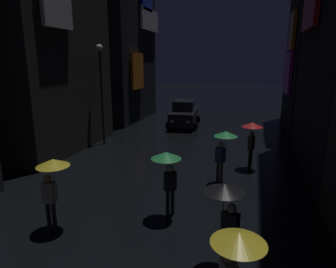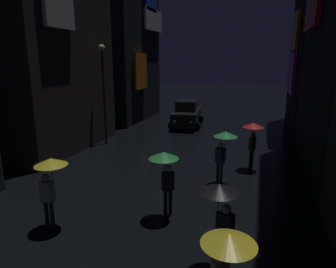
{
  "view_description": "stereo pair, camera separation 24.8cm",
  "coord_description": "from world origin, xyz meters",
  "views": [
    {
      "loc": [
        3.21,
        -1.13,
        4.72
      ],
      "look_at": [
        0.0,
        10.06,
        1.86
      ],
      "focal_mm": 32.0,
      "sensor_mm": 36.0,
      "label": 1
    },
    {
      "loc": [
        3.44,
        -1.06,
        4.72
      ],
      "look_at": [
        0.0,
        10.06,
        1.86
      ],
      "focal_mm": 32.0,
      "sensor_mm": 36.0,
      "label": 2
    }
  ],
  "objects": [
    {
      "name": "building_left_far",
      "position": [
        -7.47,
        21.59,
        8.33
      ],
      "size": [
        4.25,
        7.2,
        16.62
      ],
      "color": "black",
      "rests_on": "ground"
    },
    {
      "name": "building_right_far",
      "position": [
        7.47,
        21.7,
        7.53
      ],
      "size": [
        4.25,
        7.41,
        15.07
      ],
      "color": "black",
      "rests_on": "ground"
    },
    {
      "name": "pedestrian_near_crossing_green",
      "position": [
        0.88,
        6.94,
        1.67
      ],
      "size": [
        0.9,
        0.9,
        2.12
      ],
      "color": "black",
      "rests_on": "ground"
    },
    {
      "name": "pedestrian_midstreet_left_black",
      "position": [
        2.78,
        5.03,
        1.67
      ],
      "size": [
        0.9,
        0.9,
        2.12
      ],
      "color": "#2D2D38",
      "rests_on": "ground"
    },
    {
      "name": "pedestrian_foreground_right_yellow",
      "position": [
        -1.99,
        5.4,
        1.67
      ],
      "size": [
        0.9,
        0.9,
        2.12
      ],
      "color": "black",
      "rests_on": "ground"
    },
    {
      "name": "pedestrian_midstreet_centre_red",
      "position": [
        3.24,
        12.11,
        1.67
      ],
      "size": [
        0.9,
        0.9,
        2.12
      ],
      "color": "black",
      "rests_on": "ground"
    },
    {
      "name": "pedestrian_foreground_left_green",
      "position": [
        2.22,
        10.09,
        1.67
      ],
      "size": [
        0.9,
        0.9,
        2.12
      ],
      "color": "#38332D",
      "rests_on": "ground"
    },
    {
      "name": "pedestrian_far_right_yellow",
      "position": [
        3.09,
        3.22,
        1.67
      ],
      "size": [
        0.9,
        0.9,
        2.12
      ],
      "color": "#2D2D38",
      "rests_on": "ground"
    },
    {
      "name": "car_distant",
      "position": [
        -1.61,
        19.92,
        0.93
      ],
      "size": [
        2.54,
        4.28,
        1.92
      ],
      "color": "black",
      "rests_on": "ground"
    },
    {
      "name": "streetlamp_left_far",
      "position": [
        -5.0,
        14.02,
        3.49
      ],
      "size": [
        0.36,
        0.36,
        5.58
      ],
      "color": "#2D2D33",
      "rests_on": "ground"
    }
  ]
}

